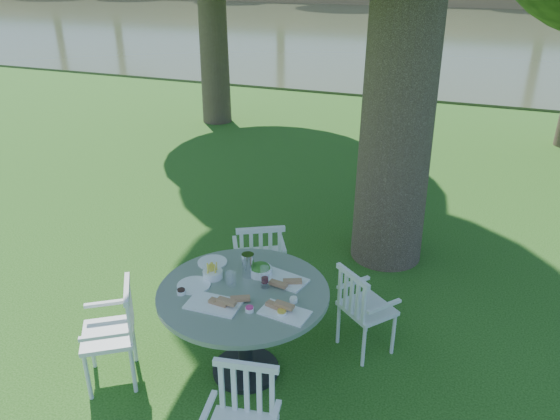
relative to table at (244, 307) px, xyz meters
The scene contains 8 objects.
ground 1.40m from the table, 100.49° to the left, with size 140.00×140.00×0.00m, color #143E0C.
table is the anchor object (origin of this frame).
chair_ne 1.02m from the table, 35.83° to the left, with size 0.57×0.57×0.82m.
chair_nw 1.01m from the table, 105.21° to the left, with size 0.61×0.60×0.91m.
chair_sw 1.01m from the table, 155.30° to the right, with size 0.59×0.59×0.87m.
chair_se 1.02m from the table, 66.37° to the right, with size 0.49×0.47×0.85m.
tableware 0.22m from the table, 115.19° to the left, with size 1.15×0.81×0.20m.
river 24.24m from the table, 90.54° to the left, with size 100.00×28.00×0.12m, color #363E25.
Camera 1 is at (1.77, -4.51, 3.19)m, focal length 35.00 mm.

